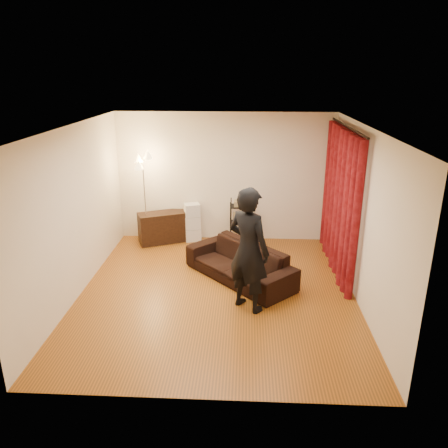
# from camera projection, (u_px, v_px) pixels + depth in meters

# --- Properties ---
(floor) EXTENTS (5.00, 5.00, 0.00)m
(floor) POSITION_uv_depth(u_px,v_px,m) (217.00, 292.00, 7.24)
(floor) COLOR #9C5315
(floor) RESTS_ON ground
(ceiling) EXTENTS (5.00, 5.00, 0.00)m
(ceiling) POSITION_uv_depth(u_px,v_px,m) (216.00, 127.00, 6.34)
(ceiling) COLOR white
(ceiling) RESTS_ON ground
(wall_back) EXTENTS (5.00, 0.00, 5.00)m
(wall_back) POSITION_uv_depth(u_px,v_px,m) (225.00, 178.00, 9.15)
(wall_back) COLOR beige
(wall_back) RESTS_ON ground
(wall_front) EXTENTS (5.00, 0.00, 5.00)m
(wall_front) POSITION_uv_depth(u_px,v_px,m) (200.00, 292.00, 4.44)
(wall_front) COLOR beige
(wall_front) RESTS_ON ground
(wall_left) EXTENTS (0.00, 5.00, 5.00)m
(wall_left) POSITION_uv_depth(u_px,v_px,m) (75.00, 213.00, 6.90)
(wall_left) COLOR beige
(wall_left) RESTS_ON ground
(wall_right) EXTENTS (0.00, 5.00, 5.00)m
(wall_right) POSITION_uv_depth(u_px,v_px,m) (363.00, 218.00, 6.68)
(wall_right) COLOR beige
(wall_right) RESTS_ON ground
(curtain_rod) EXTENTS (0.04, 2.65, 0.04)m
(curtain_rod) POSITION_uv_depth(u_px,v_px,m) (348.00, 127.00, 7.34)
(curtain_rod) COLOR black
(curtain_rod) RESTS_ON wall_right
(curtain) EXTENTS (0.22, 2.65, 2.55)m
(curtain) POSITION_uv_depth(u_px,v_px,m) (340.00, 201.00, 7.77)
(curtain) COLOR maroon
(curtain) RESTS_ON ground
(sofa) EXTENTS (2.03, 2.07, 0.61)m
(sofa) POSITION_uv_depth(u_px,v_px,m) (240.00, 263.00, 7.62)
(sofa) COLOR black
(sofa) RESTS_ON ground
(person) EXTENTS (0.84, 0.80, 1.93)m
(person) POSITION_uv_depth(u_px,v_px,m) (249.00, 250.00, 6.47)
(person) COLOR black
(person) RESTS_ON ground
(media_cabinet) EXTENTS (1.19, 0.83, 0.65)m
(media_cabinet) POSITION_uv_depth(u_px,v_px,m) (166.00, 227.00, 9.29)
(media_cabinet) COLOR black
(media_cabinet) RESTS_ON ground
(storage_boxes) EXTENTS (0.39, 0.35, 0.82)m
(storage_boxes) POSITION_uv_depth(u_px,v_px,m) (192.00, 222.00, 9.31)
(storage_boxes) COLOR silver
(storage_boxes) RESTS_ON ground
(wire_shelf) EXTENTS (0.52, 0.44, 0.98)m
(wire_shelf) POSITION_uv_depth(u_px,v_px,m) (241.00, 223.00, 9.06)
(wire_shelf) COLOR black
(wire_shelf) RESTS_ON ground
(floor_lamp) EXTENTS (0.41, 0.41, 1.92)m
(floor_lamp) POSITION_uv_depth(u_px,v_px,m) (145.00, 201.00, 8.92)
(floor_lamp) COLOR silver
(floor_lamp) RESTS_ON ground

